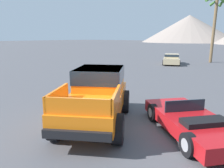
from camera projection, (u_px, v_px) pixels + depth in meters
The scene contains 5 objects.
ground_plane at pixel (101, 121), 8.48m from camera, with size 320.00×320.00×0.00m, color #4C4C51.
orange_pickup_truck at pixel (97, 92), 8.36m from camera, with size 4.16×5.23×1.99m.
red_convertible_car at pixel (191, 122), 7.31m from camera, with size 4.35×4.11×1.04m.
parked_car_tan at pixel (171, 59), 25.81m from camera, with size 3.28×4.55×1.22m.
palm_tree_tall at pixel (216, 10), 26.30m from camera, with size 2.78×3.01×8.41m.
Camera 1 is at (5.27, -6.00, 3.21)m, focal length 35.00 mm.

